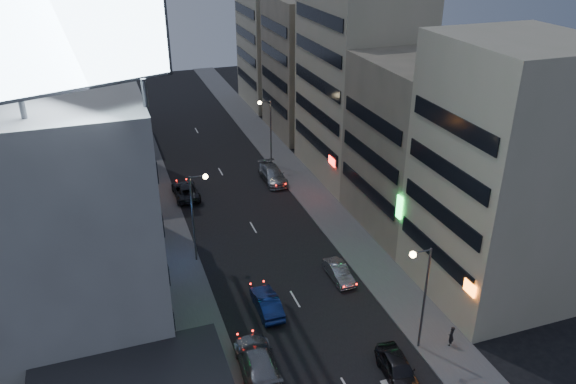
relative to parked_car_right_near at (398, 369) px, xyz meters
name	(u,v)px	position (x,y,z in m)	size (l,w,h in m)	color
sidewalk_left	(164,221)	(-11.47, 26.10, -0.72)	(4.00, 120.00, 0.12)	#4C4C4F
sidewalk_right	(315,197)	(4.53, 26.10, -0.72)	(4.00, 120.00, 0.12)	#4C4C4F
white_building	(45,197)	(-20.47, 16.10, 8.22)	(14.00, 24.00, 18.00)	#AEAEA9
shophouse_near	(503,175)	(11.53, 6.60, 9.22)	(10.00, 11.00, 20.00)	#BFB095
shophouse_mid	(423,146)	(12.03, 18.10, 7.22)	(11.00, 12.00, 16.00)	tan
shophouse_far	(359,80)	(11.53, 31.10, 10.22)	(10.00, 14.00, 22.00)	#BFB095
far_left_a	(67,90)	(-18.97, 41.10, 9.22)	(11.00, 10.00, 20.00)	#AEAEA9
far_left_b	(67,83)	(-19.47, 54.10, 6.72)	(12.00, 10.00, 15.00)	gray
far_right_a	(313,66)	(12.03, 46.10, 8.22)	(11.00, 12.00, 18.00)	tan
far_right_b	(283,26)	(12.53, 60.10, 11.22)	(12.00, 12.00, 24.00)	#BFB095
billboard	(76,41)	(-16.46, 6.07, 20.88)	(9.52, 3.75, 6.20)	#595B60
street_lamp_right_near	(421,285)	(2.44, 2.10, 4.58)	(1.60, 0.44, 8.02)	#595B60
street_lamp_left	(197,206)	(-9.37, 18.10, 4.58)	(1.60, 0.44, 8.02)	#595B60
street_lamp_right_far	(268,123)	(2.44, 36.10, 4.58)	(1.60, 0.44, 8.02)	#595B60
parked_car_right_near	(398,369)	(0.00, 0.00, 0.00)	(1.85, 4.59, 1.57)	black
parked_car_right_mid	(339,272)	(0.88, 11.52, -0.13)	(1.37, 3.94, 1.30)	#9B9EA3
parked_car_left	(186,190)	(-8.47, 30.86, -0.04)	(2.47, 5.36, 1.49)	#232428
parked_car_right_far	(273,175)	(1.57, 31.58, 0.04)	(2.31, 5.68, 1.65)	#9BA0A3
road_car_blue	(267,303)	(-5.99, 9.41, -0.03)	(1.59, 4.56, 1.50)	navy
road_car_silver	(257,361)	(-8.47, 3.57, 0.08)	(2.41, 5.92, 1.72)	gray
person	(451,336)	(4.98, 1.46, 0.11)	(0.56, 0.37, 1.54)	black
scooter_black_b	(485,380)	(4.78, -2.63, -0.08)	(1.90, 0.63, 1.16)	black
scooter_silver_b	(479,384)	(4.21, -2.76, -0.09)	(1.89, 0.63, 1.15)	#95969C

